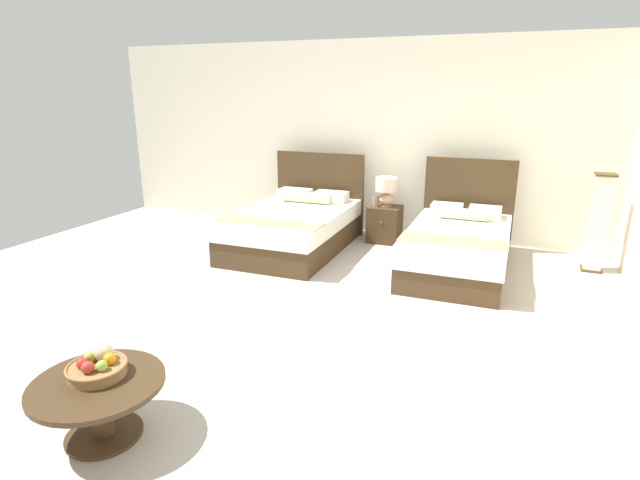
# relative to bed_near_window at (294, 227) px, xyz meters

# --- Properties ---
(ground_plane) EXTENTS (9.76, 10.09, 0.02)m
(ground_plane) POSITION_rel_bed_near_window_xyz_m (1.12, -1.92, -0.33)
(ground_plane) COLOR #BEB1A6
(wall_back) EXTENTS (9.76, 0.12, 2.87)m
(wall_back) POSITION_rel_bed_near_window_xyz_m (1.12, 1.33, 1.12)
(wall_back) COLOR beige
(wall_back) RESTS_ON ground
(bed_near_window) EXTENTS (1.43, 2.17, 1.24)m
(bed_near_window) POSITION_rel_bed_near_window_xyz_m (0.00, 0.00, 0.00)
(bed_near_window) COLOR #3F2D19
(bed_near_window) RESTS_ON ground
(bed_near_corner) EXTENTS (1.23, 2.14, 1.26)m
(bed_near_corner) POSITION_rel_bed_near_window_xyz_m (2.24, 0.01, -0.01)
(bed_near_corner) COLOR #3F2D19
(bed_near_corner) RESTS_ON ground
(nightstand) EXTENTS (0.45, 0.44, 0.53)m
(nightstand) POSITION_rel_bed_near_window_xyz_m (1.08, 0.82, -0.05)
(nightstand) COLOR #3F2D19
(nightstand) RESTS_ON ground
(table_lamp) EXTENTS (0.31, 0.31, 0.42)m
(table_lamp) POSITION_rel_bed_near_window_xyz_m (1.08, 0.84, 0.47)
(table_lamp) COLOR #D4A488
(table_lamp) RESTS_ON nightstand
(vase) EXTENTS (0.09, 0.09, 0.16)m
(vase) POSITION_rel_bed_near_window_xyz_m (0.95, 0.78, 0.29)
(vase) COLOR gray
(vase) RESTS_ON nightstand
(coffee_table) EXTENTS (0.83, 0.83, 0.40)m
(coffee_table) POSITION_rel_bed_near_window_xyz_m (0.56, -4.12, -0.03)
(coffee_table) COLOR #3F2D19
(coffee_table) RESTS_ON ground
(fruit_bowl) EXTENTS (0.38, 0.38, 0.18)m
(fruit_bowl) POSITION_rel_bed_near_window_xyz_m (0.51, -4.06, 0.15)
(fruit_bowl) COLOR olive
(fruit_bowl) RESTS_ON coffee_table
(floor_lamp_corner) EXTENTS (0.23, 0.23, 1.21)m
(floor_lamp_corner) POSITION_rel_bed_near_window_xyz_m (3.80, 0.58, 0.29)
(floor_lamp_corner) COLOR #453318
(floor_lamp_corner) RESTS_ON ground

